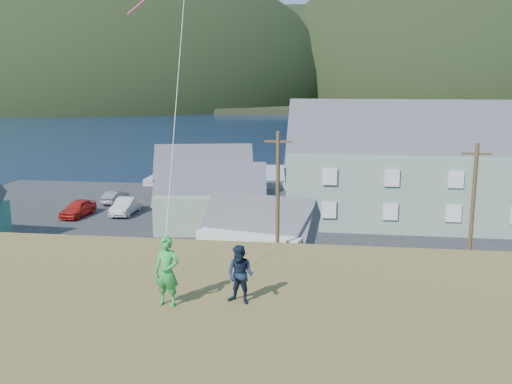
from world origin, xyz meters
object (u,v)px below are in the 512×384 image
Objects in this scene: lodge at (503,168)px; shed_palegreen_far at (204,174)px; wharf at (258,176)px; kite_flyer_navy at (240,275)px; shed_white at (259,236)px; shed_palegreen_near at (211,200)px; kite_flyer_green at (167,272)px.

lodge reaches higher than shed_palegreen_far.
wharf is 58.96m from kite_flyer_navy.
shed_white reaches higher than wharf.
wharf is 2.56× the size of shed_palegreen_near.
shed_palegreen_near is at bearing 132.81° from shed_white.
lodge is at bearing 3.80° from shed_palegreen_near.
kite_flyer_navy reaches higher than shed_white.
wharf is at bearing 111.17° from shed_white.
shed_palegreen_far is (-8.88, 22.23, 0.39)m from shed_white.
lodge is 4.45× the size of shed_white.
kite_flyer_navy is at bearing -84.00° from shed_palegreen_near.
kite_flyer_green is (5.36, -58.44, 7.65)m from wharf.
shed_palegreen_far reaches higher than shed_white.
lodge is 24.68m from shed_white.
kite_flyer_green is at bearing -90.21° from shed_palegreen_far.
shed_palegreen_near is at bearing -168.27° from lodge.
shed_white is (4.60, -34.54, 1.86)m from wharf.
kite_flyer_navy is (2.56, -23.50, 5.64)m from shed_white.
wharf is 13.22m from shed_palegreen_far.
shed_palegreen_far is at bearing 165.60° from lodge.
shed_palegreen_far is (-28.51, 7.55, -2.37)m from lodge.
kite_flyer_green is at bearing -84.76° from wharf.
kite_flyer_green reaches higher than kite_flyer_navy.
shed_palegreen_far is (-4.28, -12.31, 2.25)m from wharf.
shed_palegreen_far is 47.43m from kite_flyer_green.
shed_palegreen_far is at bearing 110.89° from kite_flyer_green.
lodge is (24.24, -19.86, 4.63)m from wharf.
shed_palegreen_far reaches higher than shed_palegreen_near.
kite_flyer_green is at bearing -115.65° from lodge.
wharf is at bearing 80.61° from shed_palegreen_near.
shed_palegreen_far is at bearing 125.35° from shed_white.
lodge is at bearing -26.83° from shed_palegreen_far.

